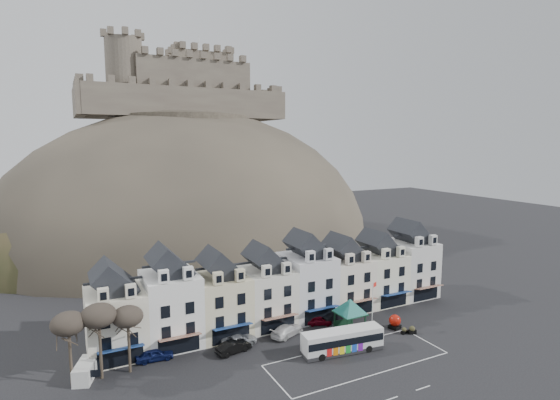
# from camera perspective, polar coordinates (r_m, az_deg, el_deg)

# --- Properties ---
(ground) EXTENTS (300.00, 300.00, 0.00)m
(ground) POSITION_cam_1_polar(r_m,az_deg,el_deg) (55.03, 9.10, -20.81)
(ground) COLOR black
(ground) RESTS_ON ground
(coach_bay_markings) EXTENTS (22.00, 7.50, 0.01)m
(coach_bay_markings) POSITION_cam_1_polar(r_m,az_deg,el_deg) (56.98, 10.05, -19.78)
(coach_bay_markings) COLOR silver
(coach_bay_markings) RESTS_ON ground
(townhouse_terrace) EXTENTS (54.40, 9.35, 11.80)m
(townhouse_terrace) POSITION_cam_1_polar(r_m,az_deg,el_deg) (65.49, 0.98, -10.90)
(townhouse_terrace) COLOR white
(townhouse_terrace) RESTS_ON ground
(castle_hill) EXTENTS (100.00, 76.00, 68.00)m
(castle_hill) POSITION_cam_1_polar(r_m,az_deg,el_deg) (115.02, -10.93, -5.57)
(castle_hill) COLOR #38332B
(castle_hill) RESTS_ON ground
(castle) EXTENTS (50.20, 22.20, 22.00)m
(castle) POSITION_cam_1_polar(r_m,az_deg,el_deg) (119.42, -12.73, 14.23)
(castle) COLOR brown
(castle) RESTS_ON ground
(tree_left_far) EXTENTS (3.61, 3.61, 8.24)m
(tree_left_far) POSITION_cam_1_polar(r_m,az_deg,el_deg) (53.12, -25.93, -14.39)
(tree_left_far) COLOR #322720
(tree_left_far) RESTS_ON ground
(tree_left_mid) EXTENTS (3.78, 3.78, 8.64)m
(tree_left_mid) POSITION_cam_1_polar(r_m,az_deg,el_deg) (53.06, -22.62, -13.82)
(tree_left_mid) COLOR #322720
(tree_left_mid) RESTS_ON ground
(tree_left_near) EXTENTS (3.43, 3.43, 7.84)m
(tree_left_near) POSITION_cam_1_polar(r_m,az_deg,el_deg) (53.54, -19.28, -14.25)
(tree_left_near) COLOR #322720
(tree_left_near) RESTS_ON ground
(bus) EXTENTS (10.64, 3.67, 2.94)m
(bus) POSITION_cam_1_polar(r_m,az_deg,el_deg) (57.56, 8.16, -17.63)
(bus) COLOR #262628
(bus) RESTS_ON ground
(bus_shelter) EXTENTS (7.33, 7.33, 4.65)m
(bus_shelter) POSITION_cam_1_polar(r_m,az_deg,el_deg) (62.58, 9.14, -13.55)
(bus_shelter) COLOR #11331E
(bus_shelter) RESTS_ON ground
(red_buoy) EXTENTS (1.70, 1.70, 2.02)m
(red_buoy) POSITION_cam_1_polar(r_m,az_deg,el_deg) (65.66, 14.77, -15.09)
(red_buoy) COLOR black
(red_buoy) RESTS_ON ground
(flagpole) EXTENTS (0.95, 0.47, 7.14)m
(flagpole) POSITION_cam_1_polar(r_m,az_deg,el_deg) (62.91, 12.03, -13.05)
(flagpole) COLOR silver
(flagpole) RESTS_ON ground
(white_van) EXTENTS (3.04, 4.49, 1.88)m
(white_van) POSITION_cam_1_polar(r_m,az_deg,el_deg) (56.20, -24.03, -19.68)
(white_van) COLOR silver
(white_van) RESTS_ON ground
(planter_west) EXTENTS (0.97, 0.63, 0.89)m
(planter_west) POSITION_cam_1_polar(r_m,az_deg,el_deg) (64.63, 15.90, -16.10)
(planter_west) COLOR black
(planter_west) RESTS_ON ground
(planter_east) EXTENTS (1.19, 0.78, 1.09)m
(planter_east) POSITION_cam_1_polar(r_m,az_deg,el_deg) (64.91, 16.87, -15.93)
(planter_east) COLOR black
(planter_east) RESTS_ON ground
(car_navy) EXTENTS (4.60, 2.07, 1.54)m
(car_navy) POSITION_cam_1_polar(r_m,az_deg,el_deg) (57.63, -16.09, -18.78)
(car_navy) COLOR #0E1646
(car_navy) RESTS_ON ground
(car_black) EXTENTS (4.77, 2.49, 1.50)m
(car_black) POSITION_cam_1_polar(r_m,az_deg,el_deg) (57.60, -6.08, -18.55)
(car_black) COLOR black
(car_black) RESTS_ON ground
(car_silver) EXTENTS (4.68, 2.31, 1.30)m
(car_silver) POSITION_cam_1_polar(r_m,az_deg,el_deg) (59.48, -5.29, -17.75)
(car_silver) COLOR #AAADB2
(car_silver) RESTS_ON ground
(car_white) EXTENTS (5.68, 4.07, 1.53)m
(car_white) POSITION_cam_1_polar(r_m,az_deg,el_deg) (61.71, 0.92, -16.63)
(car_white) COLOR white
(car_white) RESTS_ON ground
(car_maroon) EXTENTS (4.03, 2.84, 1.28)m
(car_maroon) POSITION_cam_1_polar(r_m,az_deg,el_deg) (65.22, 5.09, -15.39)
(car_maroon) COLOR #600513
(car_maroon) RESTS_ON ground
(car_charcoal) EXTENTS (4.58, 1.71, 1.49)m
(car_charcoal) POSITION_cam_1_polar(r_m,az_deg,el_deg) (66.53, 7.34, -14.85)
(car_charcoal) COLOR black
(car_charcoal) RESTS_ON ground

